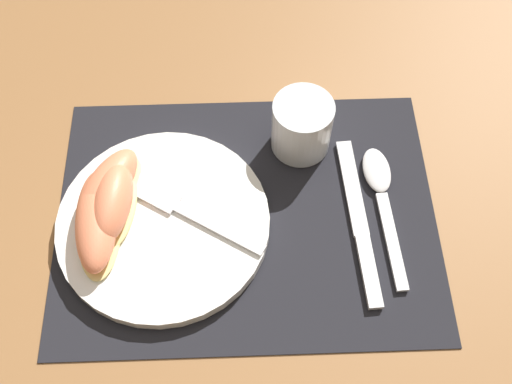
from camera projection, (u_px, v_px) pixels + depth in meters
ground_plane at (245, 215)px, 0.72m from camera, size 3.00×3.00×0.00m
placemat at (244, 214)px, 0.72m from camera, size 0.45×0.34×0.00m
plate at (161, 223)px, 0.70m from camera, size 0.25×0.25×0.02m
juice_glass at (299, 128)px, 0.74m from camera, size 0.07×0.07×0.08m
knife at (357, 224)px, 0.71m from camera, size 0.03×0.22×0.01m
spoon at (378, 188)px, 0.73m from camera, size 0.04×0.19×0.01m
fork at (180, 209)px, 0.70m from camera, size 0.17×0.12×0.00m
citrus_wedge_0 at (106, 187)px, 0.70m from camera, size 0.10×0.12×0.04m
citrus_wedge_1 at (111, 203)px, 0.68m from camera, size 0.06×0.11×0.05m
citrus_wedge_2 at (95, 221)px, 0.67m from camera, size 0.06×0.14×0.04m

